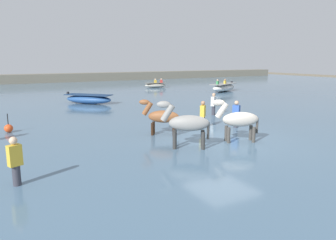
{
  "coord_description": "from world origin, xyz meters",
  "views": [
    {
      "loc": [
        -7.79,
        -9.59,
        3.51
      ],
      "look_at": [
        -1.22,
        2.36,
        0.86
      ],
      "focal_mm": 33.36,
      "sensor_mm": 36.0,
      "label": 1
    }
  ],
  "objects_px": {
    "horse_lead_chestnut": "(162,118)",
    "person_onlooker_left": "(236,117)",
    "boat_near_starboard": "(224,87)",
    "horse_trailing_pinto": "(238,121)",
    "person_wading_mid": "(16,166)",
    "channel_buoy": "(9,128)",
    "horse_flank_grey": "(187,124)",
    "boat_distant_east": "(89,99)",
    "person_onlooker_right": "(214,106)",
    "boat_near_port": "(156,85)",
    "person_wading_close": "(203,117)"
  },
  "relations": [
    {
      "from": "boat_near_starboard",
      "to": "horse_trailing_pinto",
      "type": "bearing_deg",
      "value": -127.18
    },
    {
      "from": "boat_near_starboard",
      "to": "person_onlooker_left",
      "type": "bearing_deg",
      "value": -126.86
    },
    {
      "from": "horse_flank_grey",
      "to": "channel_buoy",
      "type": "relative_size",
      "value": 2.47
    },
    {
      "from": "person_onlooker_right",
      "to": "person_wading_close",
      "type": "xyz_separation_m",
      "value": [
        -2.54,
        -2.54,
        0.0
      ]
    },
    {
      "from": "horse_flank_grey",
      "to": "person_wading_mid",
      "type": "relative_size",
      "value": 1.27
    },
    {
      "from": "horse_lead_chestnut",
      "to": "boat_distant_east",
      "type": "height_order",
      "value": "horse_lead_chestnut"
    },
    {
      "from": "horse_trailing_pinto",
      "to": "channel_buoy",
      "type": "bearing_deg",
      "value": 142.11
    },
    {
      "from": "horse_trailing_pinto",
      "to": "channel_buoy",
      "type": "height_order",
      "value": "horse_trailing_pinto"
    },
    {
      "from": "horse_lead_chestnut",
      "to": "person_onlooker_left",
      "type": "xyz_separation_m",
      "value": [
        3.73,
        -0.4,
        -0.23
      ]
    },
    {
      "from": "horse_lead_chestnut",
      "to": "horse_flank_grey",
      "type": "relative_size",
      "value": 0.9
    },
    {
      "from": "person_onlooker_left",
      "to": "person_onlooker_right",
      "type": "bearing_deg",
      "value": 70.97
    },
    {
      "from": "horse_trailing_pinto",
      "to": "horse_flank_grey",
      "type": "xyz_separation_m",
      "value": [
        -2.22,
        0.21,
        0.03
      ]
    },
    {
      "from": "horse_trailing_pinto",
      "to": "person_wading_close",
      "type": "bearing_deg",
      "value": 84.91
    },
    {
      "from": "person_onlooker_right",
      "to": "channel_buoy",
      "type": "relative_size",
      "value": 1.95
    },
    {
      "from": "person_onlooker_right",
      "to": "channel_buoy",
      "type": "xyz_separation_m",
      "value": [
        -10.55,
        0.79,
        -0.32
      ]
    },
    {
      "from": "boat_near_starboard",
      "to": "person_onlooker_left",
      "type": "relative_size",
      "value": 2.55
    },
    {
      "from": "person_wading_mid",
      "to": "person_onlooker_left",
      "type": "distance_m",
      "value": 9.86
    },
    {
      "from": "boat_near_starboard",
      "to": "horse_lead_chestnut",
      "type": "bearing_deg",
      "value": -136.48
    },
    {
      "from": "boat_near_starboard",
      "to": "person_wading_close",
      "type": "height_order",
      "value": "person_wading_close"
    },
    {
      "from": "horse_flank_grey",
      "to": "person_onlooker_left",
      "type": "distance_m",
      "value": 4.32
    },
    {
      "from": "horse_flank_grey",
      "to": "boat_near_port",
      "type": "bearing_deg",
      "value": 66.01
    },
    {
      "from": "channel_buoy",
      "to": "boat_near_starboard",
      "type": "bearing_deg",
      "value": 26.17
    },
    {
      "from": "person_wading_mid",
      "to": "channel_buoy",
      "type": "distance_m",
      "value": 6.67
    },
    {
      "from": "person_wading_mid",
      "to": "channel_buoy",
      "type": "bearing_deg",
      "value": 89.48
    },
    {
      "from": "boat_near_port",
      "to": "person_wading_mid",
      "type": "distance_m",
      "value": 28.22
    },
    {
      "from": "horse_lead_chestnut",
      "to": "person_wading_mid",
      "type": "distance_m",
      "value": 6.53
    },
    {
      "from": "boat_distant_east",
      "to": "person_wading_mid",
      "type": "height_order",
      "value": "person_wading_mid"
    },
    {
      "from": "boat_near_starboard",
      "to": "person_onlooker_left",
      "type": "distance_m",
      "value": 17.09
    },
    {
      "from": "person_onlooker_left",
      "to": "horse_flank_grey",
      "type": "bearing_deg",
      "value": -154.81
    },
    {
      "from": "horse_flank_grey",
      "to": "boat_near_port",
      "type": "height_order",
      "value": "horse_flank_grey"
    },
    {
      "from": "horse_lead_chestnut",
      "to": "boat_near_starboard",
      "type": "bearing_deg",
      "value": 43.52
    },
    {
      "from": "horse_lead_chestnut",
      "to": "boat_near_port",
      "type": "bearing_deg",
      "value": 64.1
    },
    {
      "from": "boat_near_port",
      "to": "channel_buoy",
      "type": "height_order",
      "value": "boat_near_port"
    },
    {
      "from": "horse_trailing_pinto",
      "to": "horse_flank_grey",
      "type": "relative_size",
      "value": 0.98
    },
    {
      "from": "channel_buoy",
      "to": "person_onlooker_right",
      "type": "bearing_deg",
      "value": -4.27
    },
    {
      "from": "boat_near_starboard",
      "to": "person_wading_close",
      "type": "relative_size",
      "value": 2.55
    },
    {
      "from": "horse_flank_grey",
      "to": "boat_near_port",
      "type": "relative_size",
      "value": 0.79
    },
    {
      "from": "boat_near_port",
      "to": "person_onlooker_right",
      "type": "height_order",
      "value": "person_onlooker_right"
    },
    {
      "from": "horse_flank_grey",
      "to": "person_onlooker_right",
      "type": "bearing_deg",
      "value": 45.25
    },
    {
      "from": "person_wading_mid",
      "to": "boat_near_starboard",
      "type": "bearing_deg",
      "value": 39.6
    },
    {
      "from": "horse_lead_chestnut",
      "to": "person_onlooker_left",
      "type": "relative_size",
      "value": 1.14
    },
    {
      "from": "horse_flank_grey",
      "to": "channel_buoy",
      "type": "bearing_deg",
      "value": 133.56
    },
    {
      "from": "channel_buoy",
      "to": "person_wading_mid",
      "type": "bearing_deg",
      "value": -90.52
    },
    {
      "from": "boat_near_port",
      "to": "person_onlooker_right",
      "type": "xyz_separation_m",
      "value": [
        -5.07,
        -17.59,
        0.22
      ]
    },
    {
      "from": "boat_distant_east",
      "to": "person_onlooker_left",
      "type": "distance_m",
      "value": 12.07
    },
    {
      "from": "person_onlooker_left",
      "to": "channel_buoy",
      "type": "height_order",
      "value": "person_onlooker_left"
    },
    {
      "from": "horse_lead_chestnut",
      "to": "person_wading_close",
      "type": "xyz_separation_m",
      "value": [
        2.3,
        0.28,
        -0.23
      ]
    },
    {
      "from": "boat_near_port",
      "to": "boat_near_starboard",
      "type": "distance_m",
      "value": 8.21
    },
    {
      "from": "horse_lead_chestnut",
      "to": "person_wading_mid",
      "type": "relative_size",
      "value": 1.14
    },
    {
      "from": "boat_near_port",
      "to": "person_onlooker_left",
      "type": "relative_size",
      "value": 1.6
    }
  ]
}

